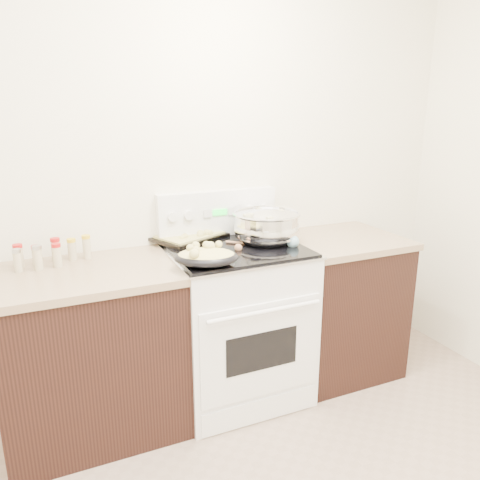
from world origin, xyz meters
TOP-DOWN VIEW (x-y plane):
  - room_shell at (0.00, 0.00)m, footprint 4.10×3.60m
  - counter_left at (-0.48, 1.43)m, footprint 0.93×0.67m
  - counter_right at (1.08, 1.43)m, footprint 0.73×0.67m
  - kitchen_range at (0.35, 1.42)m, footprint 0.78×0.73m
  - mixing_bowl at (0.56, 1.46)m, footprint 0.51×0.51m
  - roasting_pan at (0.09, 1.20)m, footprint 0.39×0.33m
  - baking_sheet at (0.17, 1.70)m, footprint 0.49×0.43m
  - wooden_spoon at (0.37, 1.40)m, footprint 0.21×0.18m
  - blue_ladle at (0.66, 1.32)m, footprint 0.10×0.26m
  - spice_jars at (-0.64, 1.60)m, footprint 0.38×0.15m

SIDE VIEW (x-z plane):
  - counter_left at x=-0.48m, z-range 0.00..0.92m
  - counter_right at x=1.08m, z-range 0.00..0.92m
  - kitchen_range at x=0.35m, z-range -0.12..1.10m
  - wooden_spoon at x=0.37m, z-range 0.93..0.98m
  - baking_sheet at x=0.17m, z-range 0.93..0.99m
  - blue_ladle at x=0.66m, z-range 0.93..1.02m
  - spice_jars at x=-0.64m, z-range 0.92..1.05m
  - roasting_pan at x=0.09m, z-range 0.94..1.05m
  - mixing_bowl at x=0.56m, z-range 0.92..1.15m
  - room_shell at x=0.00m, z-range 0.33..3.08m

